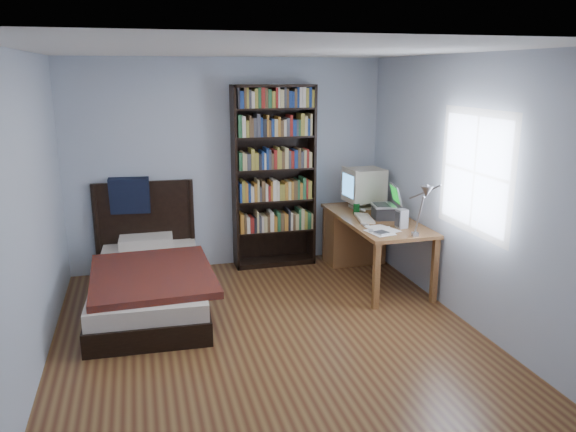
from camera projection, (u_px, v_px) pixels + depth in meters
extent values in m
plane|color=#502A17|center=(269.00, 337.00, 5.09)|extent=(4.20, 4.20, 0.00)
plane|color=white|center=(267.00, 50.00, 4.47)|extent=(4.20, 4.20, 0.00)
cube|color=#B0BCCF|center=(229.00, 165.00, 6.74)|extent=(3.80, 0.04, 2.50)
cube|color=#B0BCCF|center=(363.00, 294.00, 2.82)|extent=(3.80, 0.04, 2.50)
cube|color=#B0BCCF|center=(27.00, 217.00, 4.30)|extent=(0.04, 4.20, 2.50)
cube|color=#B0BCCF|center=(465.00, 191.00, 5.26)|extent=(0.04, 4.20, 2.50)
cube|color=white|center=(475.00, 172.00, 5.07)|extent=(0.01, 1.14, 1.14)
cube|color=white|center=(475.00, 172.00, 5.07)|extent=(0.01, 1.00, 1.00)
cube|color=brown|center=(376.00, 220.00, 6.34)|extent=(0.75, 1.68, 0.04)
cube|color=brown|center=(376.00, 276.00, 5.61)|extent=(0.06, 0.06, 0.69)
cube|color=brown|center=(435.00, 271.00, 5.78)|extent=(0.06, 0.06, 0.69)
cube|color=brown|center=(325.00, 234.00, 7.09)|extent=(0.06, 0.06, 0.69)
cube|color=brown|center=(373.00, 230.00, 7.25)|extent=(0.06, 0.06, 0.69)
cube|color=brown|center=(354.00, 236.00, 7.01)|extent=(0.69, 0.40, 0.68)
cube|color=#BCB49C|center=(362.00, 207.00, 6.80)|extent=(0.28, 0.24, 0.03)
cylinder|color=#BCB49C|center=(362.00, 203.00, 6.79)|extent=(0.10, 0.10, 0.06)
cube|color=#BCB49C|center=(365.00, 185.00, 6.74)|extent=(0.43, 0.41, 0.39)
cube|color=beige|center=(349.00, 186.00, 6.69)|extent=(0.06, 0.41, 0.41)
cube|color=#3B89D4|center=(348.00, 186.00, 6.68)|extent=(0.03, 0.31, 0.27)
cube|color=#2D2D30|center=(383.00, 212.00, 6.29)|extent=(0.25, 0.28, 0.14)
cube|color=silver|center=(383.00, 205.00, 6.27)|extent=(0.29, 0.35, 0.02)
cube|color=#2D2D30|center=(382.00, 205.00, 6.27)|extent=(0.19, 0.27, 0.00)
cube|color=silver|center=(396.00, 194.00, 6.28)|extent=(0.13, 0.32, 0.22)
cube|color=#0CBF26|center=(395.00, 194.00, 6.28)|extent=(0.09, 0.26, 0.17)
cube|color=#99999E|center=(415.00, 234.00, 5.63)|extent=(0.06, 0.05, 0.04)
cylinder|color=#99999E|center=(419.00, 215.00, 5.52)|extent=(0.02, 0.14, 0.39)
cylinder|color=#99999E|center=(425.00, 192.00, 5.23)|extent=(0.16, 0.32, 0.20)
cone|color=#99999E|center=(427.00, 191.00, 5.05)|extent=(0.12, 0.12, 0.10)
cube|color=beige|center=(364.00, 218.00, 6.27)|extent=(0.24, 0.43, 0.04)
cube|color=#98989B|center=(402.00, 219.00, 5.92)|extent=(0.11, 0.11, 0.20)
cylinder|color=#083D1A|center=(356.00, 209.00, 6.49)|extent=(0.07, 0.07, 0.13)
ellipsoid|color=silver|center=(362.00, 210.00, 6.62)|extent=(0.07, 0.12, 0.04)
cube|color=silver|center=(365.00, 225.00, 6.02)|extent=(0.07, 0.11, 0.02)
cube|color=#98989B|center=(371.00, 231.00, 5.79)|extent=(0.07, 0.10, 0.02)
cube|color=#98989B|center=(382.00, 233.00, 5.69)|extent=(0.15, 0.15, 0.02)
cube|color=black|center=(235.00, 179.00, 6.64)|extent=(0.03, 0.30, 2.19)
cube|color=black|center=(312.00, 176.00, 6.89)|extent=(0.03, 0.30, 2.19)
cube|color=black|center=(273.00, 86.00, 6.50)|extent=(0.99, 0.30, 0.03)
cube|color=black|center=(274.00, 261.00, 7.03)|extent=(0.99, 0.30, 0.06)
cube|color=black|center=(271.00, 175.00, 6.90)|extent=(0.99, 0.02, 2.19)
cube|color=olive|center=(274.00, 175.00, 6.74)|extent=(0.91, 0.22, 1.99)
cube|color=black|center=(150.00, 294.00, 5.79)|extent=(1.18, 2.23, 0.22)
cube|color=beige|center=(149.00, 276.00, 5.74)|extent=(1.14, 2.17, 0.16)
cube|color=#9B290E|center=(152.00, 275.00, 5.47)|extent=(1.19, 1.45, 0.07)
cube|color=beige|center=(146.00, 241.00, 6.50)|extent=(0.62, 0.41, 0.12)
cube|color=black|center=(145.00, 227.00, 6.62)|extent=(1.15, 0.05, 1.10)
cylinder|color=black|center=(97.00, 231.00, 6.47)|extent=(0.06, 0.06, 1.10)
cylinder|color=black|center=(192.00, 225.00, 6.74)|extent=(0.06, 0.06, 1.10)
cube|color=black|center=(130.00, 195.00, 6.46)|extent=(0.46, 0.20, 0.43)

